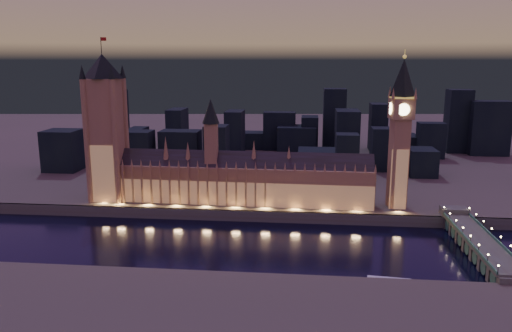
# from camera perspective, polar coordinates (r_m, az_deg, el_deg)

# --- Properties ---
(ground_plane) EXTENTS (2000.00, 2000.00, 0.00)m
(ground_plane) POSITION_cam_1_polar(r_m,az_deg,el_deg) (323.84, -1.89, -8.60)
(ground_plane) COLOR black
(ground_plane) RESTS_ON ground
(north_bank) EXTENTS (2000.00, 960.00, 8.00)m
(north_bank) POSITION_cam_1_polar(r_m,az_deg,el_deg) (828.67, 2.92, 4.37)
(north_bank) COLOR #464A3C
(north_bank) RESTS_ON ground
(embankment_wall) EXTENTS (2000.00, 2.50, 8.00)m
(embankment_wall) POSITION_cam_1_polar(r_m,az_deg,el_deg) (360.95, -1.02, -5.73)
(embankment_wall) COLOR #4F4D40
(embankment_wall) RESTS_ON ground
(palace_of_westminster) EXTENTS (202.00, 25.52, 78.00)m
(palace_of_westminster) POSITION_cam_1_polar(r_m,az_deg,el_deg) (376.02, -2.21, -1.47)
(palace_of_westminster) COLOR #987655
(palace_of_westminster) RESTS_ON north_bank
(victoria_tower) EXTENTS (31.68, 31.68, 122.55)m
(victoria_tower) POSITION_cam_1_polar(r_m,az_deg,el_deg) (395.08, -16.79, 4.94)
(victoria_tower) COLOR #987655
(victoria_tower) RESTS_ON north_bank
(elizabeth_tower) EXTENTS (18.00, 18.00, 113.35)m
(elizabeth_tower) POSITION_cam_1_polar(r_m,az_deg,el_deg) (370.82, 16.22, 4.92)
(elizabeth_tower) COLOR #987655
(elizabeth_tower) RESTS_ON north_bank
(westminster_bridge) EXTENTS (17.67, 113.00, 15.90)m
(westminster_bridge) POSITION_cam_1_polar(r_m,az_deg,el_deg) (332.52, 23.89, -8.01)
(westminster_bridge) COLOR #4F4D40
(westminster_bridge) RESTS_ON ground
(river_boat) EXTENTS (42.33, 13.90, 4.50)m
(river_boat) POSITION_cam_1_polar(r_m,az_deg,el_deg) (270.70, 14.97, -12.96)
(river_boat) COLOR #4F4D40
(river_boat) RESTS_ON ground
(city_backdrop) EXTENTS (485.58, 215.63, 73.10)m
(city_backdrop) POSITION_cam_1_polar(r_m,az_deg,el_deg) (554.41, 5.48, 3.35)
(city_backdrop) COLOR black
(city_backdrop) RESTS_ON north_bank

